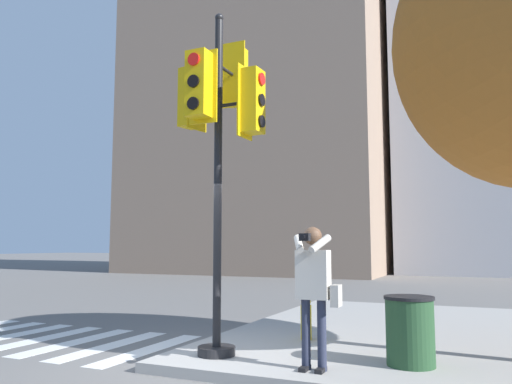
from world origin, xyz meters
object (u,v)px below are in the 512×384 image
Objects in this scene: person_photographer at (314,283)px; trash_bin at (410,331)px; traffic_signal_pole at (219,122)px; fire_hydrant at (306,318)px.

person_photographer is 1.39m from trash_bin.
traffic_signal_pole is 5.70× the size of trash_bin.
fire_hydrant is at bearing 147.02° from trash_bin.
fire_hydrant is at bearing 111.12° from person_photographer.
traffic_signal_pole reaches higher than trash_bin.
traffic_signal_pole is at bearing 169.69° from person_photographer.
person_photographer reaches higher than trash_bin.
trash_bin is (1.03, 0.70, -0.61)m from person_photographer.
person_photographer is 2.57× the size of fire_hydrant.
fire_hydrant is at bearing 63.70° from traffic_signal_pole.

